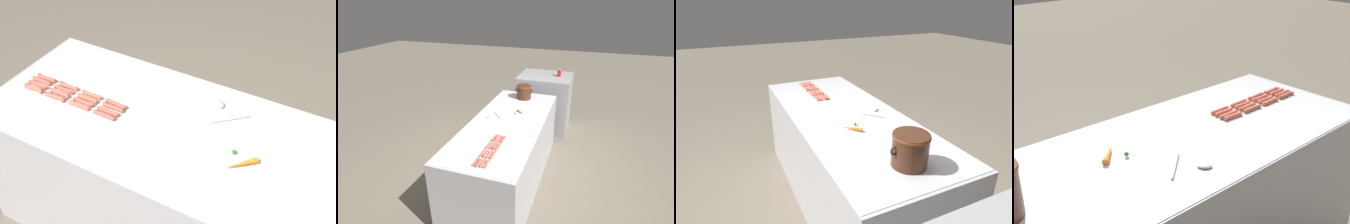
# 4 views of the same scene
# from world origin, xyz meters

# --- Properties ---
(griddle_counter) EXTENTS (0.92, 2.32, 0.90)m
(griddle_counter) POSITION_xyz_m (0.00, 0.00, 0.45)
(griddle_counter) COLOR #BCBCC1
(griddle_counter) RESTS_ON ground_plane
(hot_dog_0) EXTENTS (0.03, 0.14, 0.02)m
(hot_dog_0) POSITION_xyz_m (-0.00, -0.97, 0.91)
(hot_dog_0) COLOR #C85E4A
(hot_dog_0) RESTS_ON griddle_counter
(hot_dog_1) EXTENTS (0.03, 0.14, 0.02)m
(hot_dog_1) POSITION_xyz_m (-0.00, -0.80, 0.91)
(hot_dog_1) COLOR #CD6848
(hot_dog_1) RESTS_ON griddle_counter
(hot_dog_2) EXTENTS (0.03, 0.14, 0.02)m
(hot_dog_2) POSITION_xyz_m (-0.00, -0.63, 0.91)
(hot_dog_2) COLOR #BF664F
(hot_dog_2) RESTS_ON griddle_counter
(hot_dog_3) EXTENTS (0.03, 0.14, 0.02)m
(hot_dog_3) POSITION_xyz_m (-0.00, -0.47, 0.91)
(hot_dog_3) COLOR #C95E4F
(hot_dog_3) RESTS_ON griddle_counter
(hot_dog_4) EXTENTS (0.03, 0.14, 0.02)m
(hot_dog_4) POSITION_xyz_m (0.03, -0.97, 0.91)
(hot_dog_4) COLOR #C6604D
(hot_dog_4) RESTS_ON griddle_counter
(hot_dog_5) EXTENTS (0.03, 0.14, 0.02)m
(hot_dog_5) POSITION_xyz_m (0.04, -0.80, 0.91)
(hot_dog_5) COLOR #C16050
(hot_dog_5) RESTS_ON griddle_counter
(hot_dog_6) EXTENTS (0.03, 0.14, 0.02)m
(hot_dog_6) POSITION_xyz_m (0.04, -0.63, 0.91)
(hot_dog_6) COLOR #CE6647
(hot_dog_6) RESTS_ON griddle_counter
(hot_dog_7) EXTENTS (0.03, 0.14, 0.02)m
(hot_dog_7) POSITION_xyz_m (0.03, -0.46, 0.91)
(hot_dog_7) COLOR #BF5E4F
(hot_dog_7) RESTS_ON griddle_counter
(hot_dog_8) EXTENTS (0.03, 0.14, 0.02)m
(hot_dog_8) POSITION_xyz_m (0.07, -0.97, 0.91)
(hot_dog_8) COLOR #C25D50
(hot_dog_8) RESTS_ON griddle_counter
(hot_dog_9) EXTENTS (0.03, 0.14, 0.02)m
(hot_dog_9) POSITION_xyz_m (0.08, -0.80, 0.91)
(hot_dog_9) COLOR #C2644F
(hot_dog_9) RESTS_ON griddle_counter
(hot_dog_10) EXTENTS (0.03, 0.14, 0.02)m
(hot_dog_10) POSITION_xyz_m (0.07, -0.63, 0.91)
(hot_dog_10) COLOR #CC5B51
(hot_dog_10) RESTS_ON griddle_counter
(hot_dog_11) EXTENTS (0.03, 0.14, 0.02)m
(hot_dog_11) POSITION_xyz_m (0.07, -0.47, 0.91)
(hot_dog_11) COLOR #CA5C47
(hot_dog_11) RESTS_ON griddle_counter
(hot_dog_12) EXTENTS (0.03, 0.14, 0.02)m
(hot_dog_12) POSITION_xyz_m (0.11, -0.96, 0.91)
(hot_dog_12) COLOR #C8684C
(hot_dog_12) RESTS_ON griddle_counter
(hot_dog_13) EXTENTS (0.03, 0.14, 0.02)m
(hot_dog_13) POSITION_xyz_m (0.11, -0.80, 0.91)
(hot_dog_13) COLOR #BF604E
(hot_dog_13) RESTS_ON griddle_counter
(hot_dog_14) EXTENTS (0.02, 0.14, 0.02)m
(hot_dog_14) POSITION_xyz_m (0.11, -0.64, 0.91)
(hot_dog_14) COLOR #CC654B
(hot_dog_14) RESTS_ON griddle_counter
(hot_dog_15) EXTENTS (0.02, 0.14, 0.02)m
(hot_dog_15) POSITION_xyz_m (0.11, -0.47, 0.91)
(hot_dog_15) COLOR #CB5A4B
(hot_dog_15) RESTS_ON griddle_counter
(serving_spoon) EXTENTS (0.21, 0.23, 0.02)m
(serving_spoon) POSITION_xyz_m (-0.25, 0.07, 0.91)
(serving_spoon) COLOR #B7B7BC
(serving_spoon) RESTS_ON griddle_counter
(carrot) EXTENTS (0.14, 0.14, 0.03)m
(carrot) POSITION_xyz_m (0.09, 0.30, 0.91)
(carrot) COLOR orange
(carrot) RESTS_ON griddle_counter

